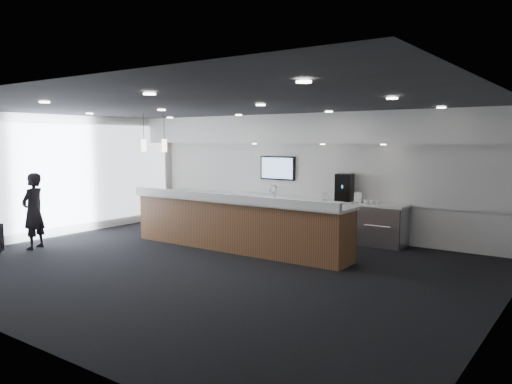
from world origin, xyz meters
The scene contains 22 objects.
ground centered at (0.00, 0.00, 0.00)m, with size 10.00×10.00×0.00m, color black.
ceiling centered at (0.00, 0.00, 3.00)m, with size 10.00×8.00×0.02m, color black.
back_wall centered at (0.00, 4.00, 1.50)m, with size 10.00×0.02×3.00m, color silver.
left_wall centered at (-5.00, 0.00, 1.50)m, with size 0.02×8.00×3.00m, color silver.
right_wall centered at (5.00, 0.00, 1.50)m, with size 0.02×8.00×3.00m, color silver.
soffit_bulkhead centered at (0.00, 3.55, 2.65)m, with size 10.00×0.90×0.70m, color silver.
alcove_panel centered at (0.00, 3.97, 1.60)m, with size 9.80×0.06×1.40m, color silver.
window_blinds_wall centered at (-4.96, 0.00, 1.50)m, with size 0.04×7.36×2.55m, color silver.
back_credenza centered at (0.00, 3.64, 0.48)m, with size 5.06×0.66×0.95m.
wall_tv centered at (-1.00, 3.91, 1.65)m, with size 1.05×0.08×0.62m.
pendant_left centered at (-2.40, 0.80, 2.25)m, with size 0.12×0.12×0.30m, color #FAE9C3.
pendant_right centered at (-3.10, 0.80, 2.25)m, with size 0.12×0.12×0.30m, color #FAE9C3.
ceiling_can_lights centered at (0.00, 0.00, 2.97)m, with size 7.00×5.00×0.02m, color white, non-canonical shape.
service_counter centered at (-0.44, 1.41, 0.57)m, with size 5.35×0.89×1.49m.
coffee_machine centered at (1.02, 3.70, 1.27)m, with size 0.44×0.52×0.64m.
info_sign_left centered at (0.57, 3.55, 1.05)m, with size 0.15×0.02×0.20m, color white.
info_sign_right centered at (1.42, 3.57, 1.07)m, with size 0.18×0.02×0.24m, color white.
lounge_guest centered at (-4.11, -1.08, 0.83)m, with size 0.61×0.40×1.67m, color black.
cup_0 centered at (1.90, 3.55, 0.99)m, with size 0.09×0.09×0.09m, color white.
cup_1 centered at (1.76, 3.55, 0.99)m, with size 0.09×0.09×0.09m, color white.
cup_2 centered at (1.62, 3.55, 0.99)m, with size 0.09×0.09×0.09m, color white.
cup_3 centered at (1.48, 3.55, 0.99)m, with size 0.09×0.09×0.09m, color white.
Camera 1 is at (6.13, -7.01, 2.37)m, focal length 35.00 mm.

